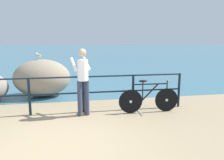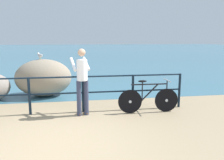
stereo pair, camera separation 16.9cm
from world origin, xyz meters
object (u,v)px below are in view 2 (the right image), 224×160
at_px(person_at_railing, 82,79).
at_px(seagull, 40,55).
at_px(breakwater_boulder_main, 44,78).
at_px(bicycle, 149,99).

bearing_deg(person_at_railing, seagull, 17.28).
relative_size(breakwater_boulder_main, seagull, 6.38).
xyz_separation_m(breakwater_boulder_main, seagull, (-0.08, 0.03, 0.80)).
bearing_deg(seagull, bicycle, -164.91).
height_order(bicycle, breakwater_boulder_main, breakwater_boulder_main).
height_order(breakwater_boulder_main, seagull, seagull).
bearing_deg(person_at_railing, breakwater_boulder_main, 16.05).
bearing_deg(seagull, person_at_railing, 172.80).
relative_size(bicycle, person_at_railing, 0.96).
relative_size(person_at_railing, seagull, 5.75).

